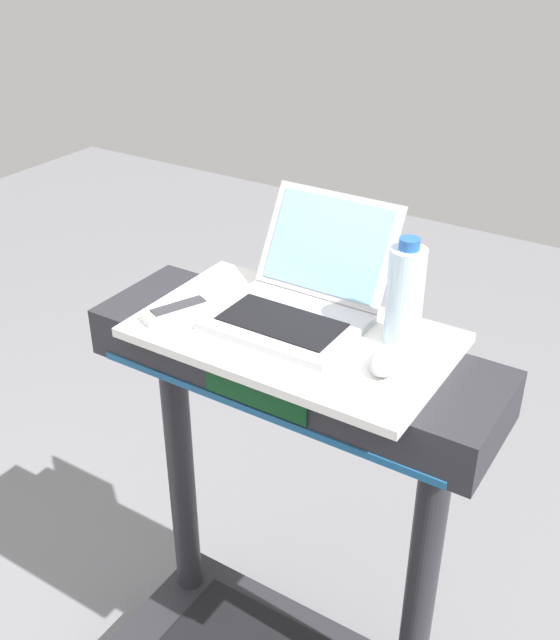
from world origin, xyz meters
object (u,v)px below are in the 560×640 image
(laptop, at_px, (300,296))
(computer_mouse, at_px, (385,361))
(tv_remote, at_px, (179,310))
(water_bottle, at_px, (405,294))

(laptop, xyz_separation_m, computer_mouse, (0.25, -0.09, -0.03))
(tv_remote, bearing_deg, computer_mouse, 5.27)
(computer_mouse, xyz_separation_m, water_bottle, (-0.02, 0.12, 0.09))
(computer_mouse, height_order, tv_remote, computer_mouse)
(laptop, distance_m, water_bottle, 0.23)
(laptop, relative_size, computer_mouse, 3.51)
(water_bottle, xyz_separation_m, tv_remote, (-0.45, -0.16, -0.09))
(computer_mouse, relative_size, water_bottle, 0.45)
(laptop, xyz_separation_m, water_bottle, (0.23, 0.02, 0.06))
(computer_mouse, relative_size, tv_remote, 0.61)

